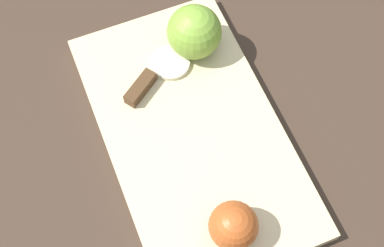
{
  "coord_description": "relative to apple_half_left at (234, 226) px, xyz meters",
  "views": [
    {
      "loc": [
        -0.29,
        0.15,
        0.72
      ],
      "look_at": [
        0.0,
        0.0,
        0.04
      ],
      "focal_mm": 50.0,
      "sensor_mm": 36.0,
      "label": 1
    }
  ],
  "objects": [
    {
      "name": "knife",
      "position": [
        0.26,
        0.0,
        -0.02
      ],
      "size": [
        0.09,
        0.14,
        0.02
      ],
      "rotation": [
        0.0,
        0.0,
        -1.05
      ],
      "color": "silver",
      "rests_on": "cutting_board"
    },
    {
      "name": "apple_half_left",
      "position": [
        0.0,
        0.0,
        0.0
      ],
      "size": [
        0.06,
        0.06,
        0.06
      ],
      "rotation": [
        0.0,
        0.0,
        3.14
      ],
      "color": "#AD4C1E",
      "rests_on": "cutting_board"
    },
    {
      "name": "cutting_board",
      "position": [
        0.16,
        -0.02,
        -0.04
      ],
      "size": [
        0.45,
        0.29,
        0.02
      ],
      "color": "#D1B789",
      "rests_on": "ground_plane"
    },
    {
      "name": "apple_half_right",
      "position": [
        0.28,
        -0.09,
        0.01
      ],
      "size": [
        0.08,
        0.08,
        0.08
      ],
      "rotation": [
        0.0,
        0.0,
        0.95
      ],
      "color": "olive",
      "rests_on": "cutting_board"
    },
    {
      "name": "ground_plane",
      "position": [
        0.16,
        -0.02,
        -0.05
      ],
      "size": [
        4.0,
        4.0,
        0.0
      ],
      "primitive_type": "plane",
      "color": "#38281E"
    },
    {
      "name": "apple_slice",
      "position": [
        0.27,
        -0.04,
        -0.03
      ],
      "size": [
        0.06,
        0.06,
        0.01
      ],
      "color": "beige",
      "rests_on": "cutting_board"
    }
  ]
}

